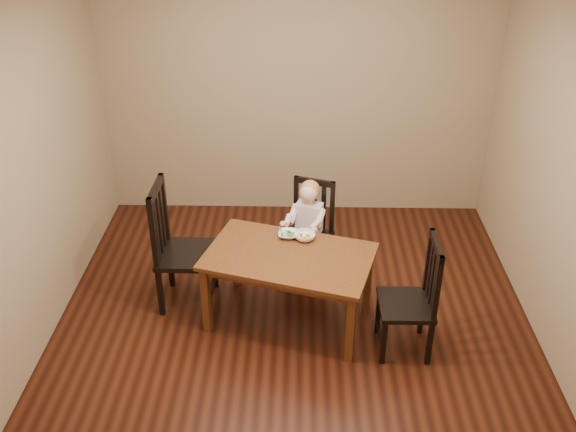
{
  "coord_description": "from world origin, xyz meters",
  "views": [
    {
      "loc": [
        0.04,
        -4.26,
        3.51
      ],
      "look_at": [
        -0.06,
        0.25,
        0.89
      ],
      "focal_mm": 40.0,
      "sensor_mm": 36.0,
      "label": 1
    }
  ],
  "objects_px": {
    "chair_right": "(413,299)",
    "toddler": "(308,221)",
    "bowl_peas": "(288,235)",
    "dining_table": "(289,263)",
    "bowl_veg": "(305,236)",
    "chair_child": "(310,232)",
    "chair_left": "(179,248)"
  },
  "relations": [
    {
      "from": "chair_child",
      "to": "chair_left",
      "type": "bearing_deg",
      "value": 40.23
    },
    {
      "from": "bowl_peas",
      "to": "bowl_veg",
      "type": "bearing_deg",
      "value": -14.38
    },
    {
      "from": "toddler",
      "to": "chair_right",
      "type": "bearing_deg",
      "value": 147.07
    },
    {
      "from": "chair_left",
      "to": "bowl_veg",
      "type": "height_order",
      "value": "chair_left"
    },
    {
      "from": "toddler",
      "to": "bowl_veg",
      "type": "relative_size",
      "value": 2.92
    },
    {
      "from": "dining_table",
      "to": "chair_left",
      "type": "distance_m",
      "value": 0.98
    },
    {
      "from": "chair_right",
      "to": "bowl_peas",
      "type": "xyz_separation_m",
      "value": [
        -0.97,
        0.6,
        0.2
      ]
    },
    {
      "from": "chair_left",
      "to": "chair_child",
      "type": "bearing_deg",
      "value": 113.36
    },
    {
      "from": "dining_table",
      "to": "chair_child",
      "type": "xyz_separation_m",
      "value": [
        0.18,
        0.71,
        -0.14
      ]
    },
    {
      "from": "chair_right",
      "to": "toddler",
      "type": "height_order",
      "value": "chair_right"
    },
    {
      "from": "dining_table",
      "to": "chair_child",
      "type": "bearing_deg",
      "value": 76.1
    },
    {
      "from": "chair_right",
      "to": "bowl_peas",
      "type": "height_order",
      "value": "chair_right"
    },
    {
      "from": "chair_child",
      "to": "toddler",
      "type": "xyz_separation_m",
      "value": [
        -0.01,
        -0.04,
        0.14
      ]
    },
    {
      "from": "dining_table",
      "to": "bowl_peas",
      "type": "bearing_deg",
      "value": 92.5
    },
    {
      "from": "bowl_veg",
      "to": "dining_table",
      "type": "bearing_deg",
      "value": -118.03
    },
    {
      "from": "chair_child",
      "to": "toddler",
      "type": "distance_m",
      "value": 0.14
    },
    {
      "from": "chair_child",
      "to": "chair_left",
      "type": "xyz_separation_m",
      "value": [
        -1.12,
        -0.45,
        0.1
      ]
    },
    {
      "from": "chair_left",
      "to": "bowl_peas",
      "type": "xyz_separation_m",
      "value": [
        0.93,
        0.02,
        0.14
      ]
    },
    {
      "from": "chair_left",
      "to": "bowl_peas",
      "type": "height_order",
      "value": "chair_left"
    },
    {
      "from": "dining_table",
      "to": "chair_left",
      "type": "bearing_deg",
      "value": 164.72
    },
    {
      "from": "dining_table",
      "to": "chair_right",
      "type": "height_order",
      "value": "chair_right"
    },
    {
      "from": "dining_table",
      "to": "chair_right",
      "type": "distance_m",
      "value": 1.02
    },
    {
      "from": "chair_left",
      "to": "bowl_peas",
      "type": "distance_m",
      "value": 0.94
    },
    {
      "from": "chair_right",
      "to": "toddler",
      "type": "xyz_separation_m",
      "value": [
        -0.8,
        0.99,
        0.1
      ]
    },
    {
      "from": "toddler",
      "to": "bowl_peas",
      "type": "relative_size",
      "value": 3.11
    },
    {
      "from": "dining_table",
      "to": "bowl_peas",
      "type": "height_order",
      "value": "bowl_peas"
    },
    {
      "from": "bowl_veg",
      "to": "chair_right",
      "type": "bearing_deg",
      "value": -34.0
    },
    {
      "from": "chair_right",
      "to": "bowl_veg",
      "type": "relative_size",
      "value": 5.58
    },
    {
      "from": "chair_left",
      "to": "bowl_veg",
      "type": "relative_size",
      "value": 6.34
    },
    {
      "from": "dining_table",
      "to": "toddler",
      "type": "distance_m",
      "value": 0.69
    },
    {
      "from": "dining_table",
      "to": "chair_right",
      "type": "relative_size",
      "value": 1.49
    },
    {
      "from": "dining_table",
      "to": "toddler",
      "type": "bearing_deg",
      "value": 76.39
    }
  ]
}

